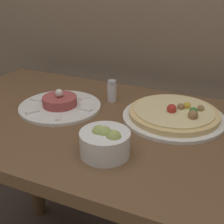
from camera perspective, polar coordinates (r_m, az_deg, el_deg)
The scene contains 5 objects.
dining_table at distance 0.93m, azimuth 3.98°, elevation -9.32°, with size 1.31×0.62×0.75m.
pizza_plate at distance 0.93m, azimuth 11.29°, elevation -0.43°, with size 0.30×0.30×0.05m.
tartare_plate at distance 1.00m, azimuth -9.50°, elevation 1.36°, with size 0.26×0.26×0.06m.
small_bowl at distance 0.74m, azimuth -1.29°, elevation -5.47°, with size 0.12×0.12×0.07m.
salt_shaker at distance 1.03m, azimuth -0.01°, elevation 3.86°, with size 0.03×0.03×0.07m.
Camera 1 is at (0.26, -0.41, 1.17)m, focal length 50.00 mm.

